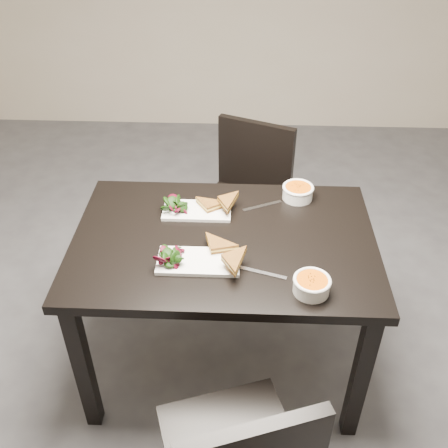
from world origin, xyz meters
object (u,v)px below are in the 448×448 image
at_px(plate_near, 199,261).
at_px(soup_bowl_near, 312,284).
at_px(table, 224,257).
at_px(chair_far, 247,193).
at_px(soup_bowl_far, 298,191).
at_px(plate_far, 197,211).

bearing_deg(plate_near, soup_bowl_near, -18.13).
height_order(table, chair_far, chair_far).
height_order(table, plate_near, plate_near).
bearing_deg(soup_bowl_near, plate_near, 161.87).
xyz_separation_m(chair_far, soup_bowl_near, (0.23, -1.01, 0.30)).
xyz_separation_m(table, soup_bowl_far, (0.31, 0.30, 0.13)).
bearing_deg(plate_far, plate_near, -84.19).
distance_m(table, soup_bowl_near, 0.45).
height_order(soup_bowl_near, soup_bowl_far, soup_bowl_far).
relative_size(chair_far, plate_far, 2.97).
bearing_deg(table, plate_far, 125.18).
relative_size(table, plate_far, 4.19).
bearing_deg(table, plate_near, -120.05).
relative_size(soup_bowl_near, soup_bowl_far, 0.97).
xyz_separation_m(table, plate_near, (-0.09, -0.15, 0.11)).
xyz_separation_m(table, soup_bowl_near, (0.32, -0.28, 0.13)).
height_order(chair_far, soup_bowl_near, chair_far).
xyz_separation_m(plate_far, soup_bowl_far, (0.43, 0.12, 0.03)).
relative_size(table, plate_near, 3.92).
distance_m(plate_far, soup_bowl_far, 0.45).
distance_m(soup_bowl_near, soup_bowl_far, 0.58).
bearing_deg(plate_far, soup_bowl_far, 16.16).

